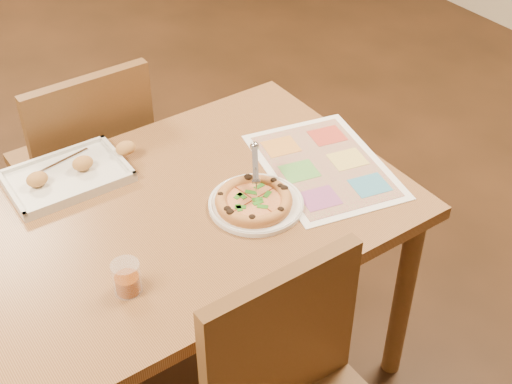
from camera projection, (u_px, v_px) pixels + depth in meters
dining_table at (173, 236)px, 2.01m from camera, size 1.30×0.85×0.72m
chair_far at (87, 153)px, 2.43m from camera, size 0.42×0.42×0.47m
plate at (256, 204)px, 1.97m from camera, size 0.29×0.29×0.01m
pizza at (254, 201)px, 1.95m from camera, size 0.21×0.21×0.03m
pizza_cutter at (255, 169)px, 1.97m from camera, size 0.09×0.13×0.09m
appetizer_tray at (70, 175)px, 2.06m from camera, size 0.39×0.24×0.06m
glass_tumbler at (127, 279)px, 1.70m from camera, size 0.07×0.07×0.09m
menu at (324, 166)px, 2.12m from camera, size 0.44×0.54×0.00m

